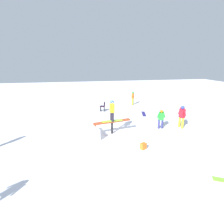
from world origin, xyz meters
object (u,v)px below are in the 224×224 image
object	(u,v)px
rail_feature	(112,123)
bystander_orange	(133,97)
folding_chair	(103,107)
backpack_on_snow	(143,146)
bystander_green	(161,118)
loose_snowboard_navy	(144,114)
main_rider_on_rail	(112,111)
bystander_red	(182,116)

from	to	relation	value
rail_feature	bystander_orange	bearing A→B (deg)	51.70
folding_chair	backpack_on_snow	xyz separation A→B (m)	(1.08, -7.66, -0.24)
bystander_orange	folding_chair	distance (m)	3.92
bystander_orange	bystander_green	world-z (taller)	bystander_orange
backpack_on_snow	loose_snowboard_navy	bearing A→B (deg)	42.25
main_rider_on_rail	bystander_red	bearing A→B (deg)	-5.25
folding_chair	bystander_orange	bearing A→B (deg)	137.49
bystander_orange	backpack_on_snow	size ratio (longest dim) A/B	4.20
folding_chair	main_rider_on_rail	bearing A→B (deg)	17.99
bystander_red	bystander_green	size ratio (longest dim) A/B	1.19
loose_snowboard_navy	main_rider_on_rail	bearing A→B (deg)	150.74
bystander_green	backpack_on_snow	world-z (taller)	bystander_green
main_rider_on_rail	loose_snowboard_navy	xyz separation A→B (m)	(3.57, 3.69, -1.52)
bystander_red	main_rider_on_rail	bearing A→B (deg)	-101.97
backpack_on_snow	folding_chair	bearing A→B (deg)	71.34
main_rider_on_rail	bystander_orange	bearing A→B (deg)	56.87
bystander_green	backpack_on_snow	bearing A→B (deg)	53.88
bystander_orange	backpack_on_snow	distance (m)	9.79
main_rider_on_rail	backpack_on_snow	size ratio (longest dim) A/B	4.00
main_rider_on_rail	backpack_on_snow	bearing A→B (deg)	-68.53
rail_feature	loose_snowboard_navy	distance (m)	5.18
bystander_orange	bystander_red	distance (m)	7.15
rail_feature	main_rider_on_rail	world-z (taller)	main_rider_on_rail
main_rider_on_rail	bystander_red	size ratio (longest dim) A/B	0.86
bystander_orange	loose_snowboard_navy	bearing A→B (deg)	-146.91
bystander_orange	bystander_red	xyz separation A→B (m)	(1.32, -7.03, 0.09)
bystander_green	rail_feature	bearing A→B (deg)	8.39
rail_feature	backpack_on_snow	world-z (taller)	rail_feature
rail_feature	loose_snowboard_navy	world-z (taller)	rail_feature
main_rider_on_rail	bystander_green	bearing A→B (deg)	-2.33
main_rider_on_rail	folding_chair	distance (m)	5.42
main_rider_on_rail	bystander_red	distance (m)	4.97
bystander_red	folding_chair	size ratio (longest dim) A/B	1.81
bystander_red	bystander_orange	bearing A→B (deg)	177.71
bystander_orange	bystander_green	bearing A→B (deg)	-147.43
bystander_orange	bystander_red	bearing A→B (deg)	-135.62
bystander_orange	folding_chair	size ratio (longest dim) A/B	1.62
main_rider_on_rail	loose_snowboard_navy	bearing A→B (deg)	39.69
rail_feature	loose_snowboard_navy	xyz separation A→B (m)	(3.57, 3.69, -0.70)
folding_chair	backpack_on_snow	distance (m)	7.74
main_rider_on_rail	bystander_orange	world-z (taller)	main_rider_on_rail
bystander_orange	backpack_on_snow	world-z (taller)	bystander_orange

